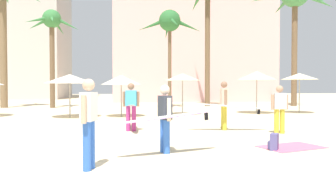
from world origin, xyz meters
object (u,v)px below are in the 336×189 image
Objects in this scene: cafe_umbrella_1 at (183,77)px; person_far_right at (89,120)px; person_mid_left at (166,116)px; palm_tree_right at (295,0)px; cafe_umbrella_2 at (257,76)px; cafe_umbrella_3 at (70,79)px; backpack at (274,142)px; person_near_right at (225,104)px; palm_tree_far_right at (170,25)px; beach_towel at (291,147)px; cafe_umbrella_4 at (299,76)px; person_far_left at (131,105)px; person_mid_center at (279,107)px; palm_tree_center at (52,29)px; cafe_umbrella_5 at (121,80)px.

cafe_umbrella_1 is 1.31× the size of person_far_right.
person_mid_left is (-2.23, -10.39, -1.21)m from cafe_umbrella_1.
palm_tree_right reaches higher than person_far_right.
cafe_umbrella_2 is 0.96× the size of cafe_umbrella_3.
person_near_right is at bearing -54.30° from backpack.
cafe_umbrella_3 is at bearing -130.87° from palm_tree_far_right.
person_far_right is (-4.04, -18.05, -5.20)m from palm_tree_far_right.
palm_tree_far_right is 4.49× the size of beach_towel.
person_far_left is at bearing -147.46° from cafe_umbrella_4.
person_mid_center is (-8.36, -14.52, -7.61)m from palm_tree_right.
cafe_umbrella_2 is at bearing 135.46° from person_far_left.
cafe_umbrella_4 is at bearing 4.31° from cafe_umbrella_3.
palm_tree_center is at bearing 179.59° from palm_tree_right.
cafe_umbrella_4 reaches higher than cafe_umbrella_5.
palm_tree_far_right is 2.76× the size of person_mid_left.
palm_tree_center reaches higher than person_far_right.
backpack is at bearing -87.02° from cafe_umbrella_1.
cafe_umbrella_1 is 10.70m from person_mid_left.
cafe_umbrella_3 reaches higher than person_far_left.
palm_tree_far_right is 15.02m from person_mid_center.
cafe_umbrella_2 is at bearing 7.47° from cafe_umbrella_5.
backpack is at bearing -147.48° from person_far_right.
cafe_umbrella_3 is at bearing -21.48° from backpack.
palm_tree_right is 10.88m from cafe_umbrella_2.
cafe_umbrella_2 is at bearing -76.17° from backpack.
beach_towel is (4.55, -9.28, -1.93)m from cafe_umbrella_5.
person_near_right is 1.81× the size of person_mid_center.
person_far_left is at bearing -85.77° from cafe_umbrella_5.
palm_tree_right is 3.87× the size of person_mid_left.
cafe_umbrella_1 reaches higher than person_far_left.
palm_tree_center is 15.09m from cafe_umbrella_2.
cafe_umbrella_3 is 6.16× the size of backpack.
cafe_umbrella_2 is 14.68m from person_far_right.
backpack is 4.70m from person_far_right.
cafe_umbrella_4 reaches higher than cafe_umbrella_3.
palm_tree_far_right reaches higher than cafe_umbrella_4.
cafe_umbrella_1 is at bearing -52.87° from backpack.
backpack is (0.39, -16.67, -5.97)m from palm_tree_far_right.
beach_towel is at bearing -120.06° from cafe_umbrella_4.
person_mid_center is (10.55, -14.65, -4.92)m from palm_tree_center.
palm_tree_center is 0.99× the size of palm_tree_far_right.
palm_tree_right is at bearing -112.19° from person_far_right.
palm_tree_far_right is 13.96m from person_far_left.
palm_tree_center is 3.12× the size of cafe_umbrella_1.
palm_tree_far_right is (8.67, -0.72, 0.35)m from palm_tree_center.
palm_tree_right reaches higher than palm_tree_center.
person_far_left reaches higher than person_mid_center.
person_far_left is at bearing -104.24° from person_mid_center.
palm_tree_far_right is at bearing -176.75° from palm_tree_right.
palm_tree_right is 3.96× the size of cafe_umbrella_3.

